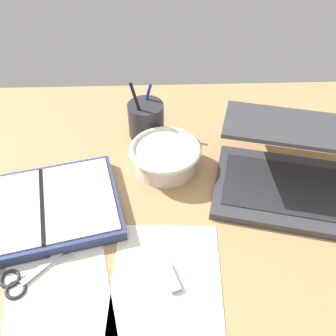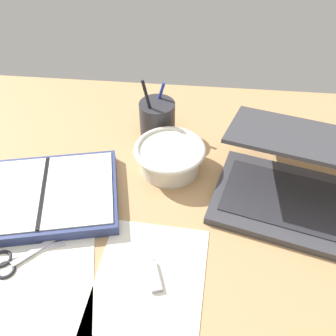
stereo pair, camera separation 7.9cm
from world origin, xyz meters
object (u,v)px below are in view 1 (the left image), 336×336
object	(u,v)px
pen_cup	(146,120)
scissors	(22,279)
planner	(44,209)
bowl	(165,157)
laptop	(293,168)

from	to	relation	value
pen_cup	scissors	bearing A→B (deg)	-118.15
scissors	planner	bearing A→B (deg)	50.70
planner	scissors	distance (cm)	15.73
pen_cup	scissors	xyz separation A→B (cm)	(-22.45, -41.95, -4.30)
bowl	planner	distance (cm)	29.22
laptop	scissors	xyz separation A→B (cm)	(-54.86, -22.28, -4.71)
laptop	planner	distance (cm)	54.38
laptop	bowl	distance (cm)	28.63
laptop	pen_cup	distance (cm)	37.91
pen_cup	planner	size ratio (longest dim) A/B	0.45
planner	scissors	xyz separation A→B (cm)	(-1.00, -15.65, -1.14)
pen_cup	planner	xyz separation A→B (cm)	(-21.45, -26.29, -3.15)
bowl	scissors	size ratio (longest dim) A/B	1.27
laptop	pen_cup	bearing A→B (deg)	163.20
bowl	scissors	world-z (taller)	bowl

